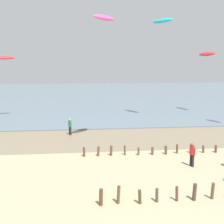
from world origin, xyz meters
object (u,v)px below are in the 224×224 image
Objects in this scene: kite_aloft_0 at (207,54)px; kite_aloft_4 at (104,18)px; person_right_flank at (70,126)px; kite_aloft_6 at (163,21)px; person_left_flank at (192,154)px; kite_aloft_2 at (4,58)px.

kite_aloft_0 is 1.28× the size of kite_aloft_4.
person_right_flank is 0.54× the size of kite_aloft_6.
kite_aloft_2 is at bearing 132.53° from person_left_flank.
person_left_flank is 23.88m from kite_aloft_0.
person_left_flank is 13.41m from person_right_flank.
person_left_flank is at bearing 91.39° from kite_aloft_4.
kite_aloft_0 is at bearing -179.42° from kite_aloft_4.
person_right_flank is at bearing -76.26° from kite_aloft_0.
kite_aloft_2 is at bearing -90.01° from kite_aloft_4.
kite_aloft_6 reaches higher than kite_aloft_0.
kite_aloft_4 reaches higher than kite_aloft_2.
kite_aloft_6 is at bearing -168.73° from kite_aloft_4.
kite_aloft_2 reaches higher than person_right_flank.
person_right_flank is 0.53× the size of kite_aloft_0.
kite_aloft_6 is (11.28, 6.93, 11.47)m from person_right_flank.
person_left_flank is 0.68× the size of kite_aloft_4.
kite_aloft_6 reaches higher than kite_aloft_2.
kite_aloft_0 reaches higher than person_left_flank.
person_right_flank is 17.52m from kite_aloft_6.
person_left_flank is 0.68× the size of kite_aloft_2.
person_left_flank is 0.54× the size of kite_aloft_6.
kite_aloft_0 is (18.82, 10.48, 7.60)m from person_right_flank.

